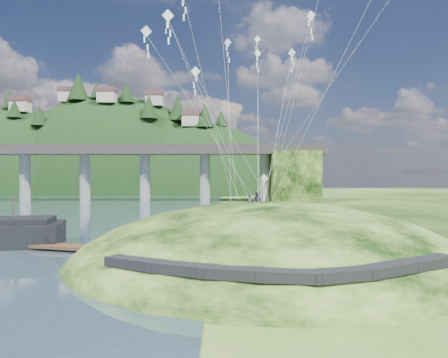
{
  "coord_description": "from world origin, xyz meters",
  "views": [
    {
      "loc": [
        4.04,
        -32.88,
        7.68
      ],
      "look_at": [
        4.0,
        6.0,
        7.0
      ],
      "focal_mm": 32.0,
      "sensor_mm": 36.0,
      "label": 1
    }
  ],
  "objects": [
    {
      "name": "kite_flyers",
      "position": [
        6.91,
        4.09,
        5.87
      ],
      "size": [
        1.78,
        2.93,
        1.96
      ],
      "color": "#272835",
      "rests_on": "ground"
    },
    {
      "name": "footpath",
      "position": [
        7.46,
        -9.74,
        2.08
      ],
      "size": [
        22.29,
        5.84,
        0.83
      ],
      "color": "black",
      "rests_on": "ground"
    },
    {
      "name": "grass_hill",
      "position": [
        8.0,
        2.0,
        -1.5
      ],
      "size": [
        36.0,
        32.0,
        13.0
      ],
      "color": "black",
      "rests_on": "ground"
    },
    {
      "name": "ground",
      "position": [
        0.0,
        0.0,
        0.0
      ],
      "size": [
        320.0,
        320.0,
        0.0
      ],
      "primitive_type": "plane",
      "color": "black",
      "rests_on": "ground"
    },
    {
      "name": "kite_swarm",
      "position": [
        6.54,
        1.28,
        19.99
      ],
      "size": [
        19.3,
        16.36,
        22.05
      ],
      "color": "white",
      "rests_on": "ground"
    },
    {
      "name": "bridge",
      "position": [
        -26.46,
        70.07,
        9.7
      ],
      "size": [
        160.0,
        11.0,
        15.0
      ],
      "color": "#2D2B2B",
      "rests_on": "ground"
    },
    {
      "name": "far_ridge",
      "position": [
        -43.58,
        122.17,
        -7.44
      ],
      "size": [
        153.0,
        70.0,
        94.5
      ],
      "color": "black",
      "rests_on": "ground"
    },
    {
      "name": "wooden_dock",
      "position": [
        -9.43,
        5.34,
        0.39
      ],
      "size": [
        12.49,
        5.06,
        0.89
      ],
      "color": "#3E2619",
      "rests_on": "ground"
    }
  ]
}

